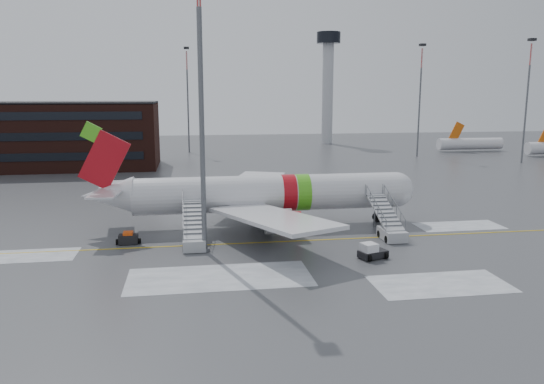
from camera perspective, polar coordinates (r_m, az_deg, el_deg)
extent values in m
plane|color=#494C4F|center=(51.29, 0.43, -5.08)|extent=(260.00, 260.00, 0.00)
cylinder|color=silver|center=(55.64, -0.32, -0.13)|extent=(28.00, 3.80, 3.80)
sphere|color=silver|center=(59.33, 13.17, 0.26)|extent=(3.80, 3.80, 3.80)
cube|color=black|center=(59.65, 14.12, 0.76)|extent=(1.09, 1.60, 0.97)
cone|color=silver|center=(55.60, -17.28, -0.36)|extent=(5.20, 3.72, 3.72)
cube|color=#B10D17|center=(55.08, -17.58, 3.26)|extent=(5.27, 0.30, 6.09)
cube|color=#50BF1E|center=(54.99, -18.88, 6.11)|extent=(2.16, 0.26, 2.16)
cube|color=silver|center=(57.99, -16.76, 0.76)|extent=(3.07, 4.85, 0.18)
cube|color=silver|center=(52.92, -17.50, -0.19)|extent=(3.07, 4.85, 0.18)
cube|color=silver|center=(63.91, -2.35, 0.72)|extent=(10.72, 15.97, 1.13)
cube|color=silver|center=(47.40, 0.03, -2.77)|extent=(10.72, 15.97, 1.13)
cylinder|color=silver|center=(61.13, -0.58, -1.02)|extent=(3.40, 2.10, 2.10)
cylinder|color=silver|center=(51.12, 1.11, -3.34)|extent=(3.40, 2.10, 2.10)
cylinder|color=#595B60|center=(59.13, 11.27, -2.27)|extent=(0.20, 0.20, 1.80)
cylinder|color=black|center=(59.23, 11.25, -2.69)|extent=(0.90, 0.56, 0.90)
cylinder|color=black|center=(58.53, -1.15, -2.65)|extent=(0.90, 0.56, 0.90)
cylinder|color=black|center=(53.91, -0.46, -3.80)|extent=(0.90, 0.56, 0.90)
cube|color=#AAACB1|center=(52.19, 12.80, -4.45)|extent=(2.00, 3.20, 1.00)
cube|color=#AAACB1|center=(53.69, 12.05, -2.15)|extent=(1.90, 5.87, 2.52)
cube|color=#AAACB1|center=(56.48, 10.91, -0.27)|extent=(1.90, 1.40, 0.15)
cylinder|color=#595B60|center=(56.46, 10.98, -2.04)|extent=(0.16, 0.16, 3.40)
cylinder|color=black|center=(51.02, 12.26, -5.00)|extent=(0.25, 0.70, 0.70)
cylinder|color=black|center=(53.47, 13.29, -4.33)|extent=(0.25, 0.70, 0.70)
cube|color=#A5A8AD|center=(48.61, -8.37, -5.41)|extent=(2.00, 3.20, 1.00)
cube|color=#A5A8AD|center=(50.22, -8.45, -2.92)|extent=(1.90, 5.87, 2.52)
cube|color=#A5A8AD|center=(53.19, -8.53, -0.86)|extent=(1.90, 1.40, 0.15)
cylinder|color=#595B60|center=(53.16, -8.47, -2.74)|extent=(0.16, 0.16, 3.40)
cylinder|color=black|center=(47.71, -9.44, -6.00)|extent=(0.25, 0.70, 0.70)
cylinder|color=black|center=(49.64, -7.34, -5.28)|extent=(0.25, 0.70, 0.70)
cube|color=black|center=(46.19, 10.80, -6.56)|extent=(2.67, 1.94, 0.60)
cube|color=white|center=(45.77, 10.40, -5.92)|extent=(1.50, 1.50, 0.77)
cube|color=black|center=(45.68, 10.41, -5.56)|extent=(1.31, 1.37, 0.13)
cylinder|color=black|center=(45.26, 10.39, -7.02)|extent=(0.42, 0.65, 0.60)
cylinder|color=black|center=(46.27, 12.10, -6.69)|extent=(0.42, 0.65, 0.60)
cylinder|color=black|center=(46.18, 9.50, -6.63)|extent=(0.42, 0.65, 0.60)
cylinder|color=black|center=(47.17, 11.20, -6.32)|extent=(0.42, 0.65, 0.60)
cube|color=black|center=(51.27, -15.19, -4.91)|extent=(1.74, 1.05, 0.87)
cube|color=#F0490E|center=(51.14, -15.22, -4.35)|extent=(0.87, 0.96, 0.35)
cylinder|color=black|center=(51.41, -15.95, -5.16)|extent=(0.87, 0.53, 0.52)
cylinder|color=black|center=(51.25, -14.40, -5.13)|extent=(0.87, 0.53, 0.52)
cylinder|color=#595B60|center=(45.90, -7.54, 6.19)|extent=(0.44, 0.44, 20.80)
cylinder|color=#595B60|center=(47.78, -7.24, -6.16)|extent=(0.90, 0.90, 0.30)
cylinder|color=#B2B5BA|center=(148.67, 6.00, 10.60)|extent=(3.00, 3.00, 28.00)
cylinder|color=black|center=(149.39, 6.11, 16.17)|extent=(6.40, 6.40, 3.00)
cylinder|color=#595B60|center=(121.58, 15.54, 8.22)|extent=(0.36, 0.36, 19.20)
cylinder|color=#CC7272|center=(121.72, 15.82, 13.64)|extent=(0.32, 0.32, 4.32)
cube|color=black|center=(121.93, 15.89, 14.99)|extent=(1.20, 1.20, 0.50)
cylinder|color=#595B60|center=(126.79, -9.01, 8.55)|extent=(0.36, 0.36, 19.20)
cylinder|color=#CC7272|center=(126.93, -9.16, 13.75)|extent=(0.32, 0.32, 4.32)
cube|color=black|center=(127.13, -9.20, 15.05)|extent=(1.20, 1.20, 0.50)
cylinder|color=#595B60|center=(117.20, 25.61, 7.49)|extent=(0.36, 0.36, 19.20)
cylinder|color=#CC7272|center=(117.34, 26.07, 13.11)|extent=(0.32, 0.32, 4.32)
cube|color=black|center=(117.56, 26.19, 14.50)|extent=(1.20, 1.20, 0.50)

